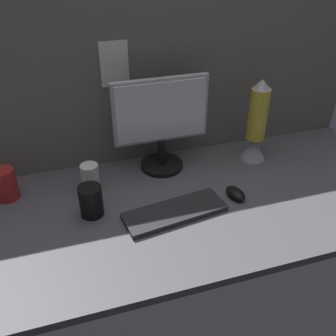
{
  "coord_description": "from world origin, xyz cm",
  "views": [
    {
      "loc": [
        -41.23,
        -107.38,
        88.34
      ],
      "look_at": [
        -1.19,
        0.0,
        14.0
      ],
      "focal_mm": 40.6,
      "sensor_mm": 36.0,
      "label": 1
    }
  ],
  "objects": [
    {
      "name": "lava_lamp",
      "position": [
        37.54,
        19.57,
        15.26
      ],
      "size": [
        11.12,
        11.12,
        36.38
      ],
      "color": "#A5A5AD",
      "rests_on": "ground_plane"
    },
    {
      "name": "mug_red_plastic",
      "position": [
        -64.83,
        21.03,
        6.19
      ],
      "size": [
        8.28,
        8.28,
        12.37
      ],
      "color": "red",
      "rests_on": "ground_plane"
    },
    {
      "name": "mouse",
      "position": [
        17.78,
        -4.34,
        1.7
      ],
      "size": [
        7.38,
        10.52,
        3.4
      ],
      "primitive_type": "ellipsoid",
      "rotation": [
        0.0,
        0.0,
        0.2
      ],
      "color": "black",
      "rests_on": "ground_plane"
    },
    {
      "name": "monitor",
      "position": [
        -2.97,
        25.11,
        21.37
      ],
      "size": [
        38.85,
        18.0,
        39.05
      ],
      "color": "black",
      "rests_on": "ground_plane"
    },
    {
      "name": "cubicle_wall_back",
      "position": [
        -0.02,
        37.5,
        35.57
      ],
      "size": [
        180.0,
        5.5,
        71.12
      ],
      "color": "slate",
      "rests_on": "ground_plane"
    },
    {
      "name": "mug_black_travel",
      "position": [
        -35.72,
        1.71,
        5.89
      ],
      "size": [
        8.31,
        8.31,
        11.78
      ],
      "color": "black",
      "rests_on": "ground_plane"
    },
    {
      "name": "mug_ceramic_white",
      "position": [
        -33.98,
        16.63,
        5.68
      ],
      "size": [
        6.83,
        6.83,
        11.36
      ],
      "color": "white",
      "rests_on": "ground_plane"
    },
    {
      "name": "keyboard",
      "position": [
        -7.51,
        -7.19,
        1.0
      ],
      "size": [
        38.42,
        17.91,
        2.0
      ],
      "primitive_type": "cube",
      "rotation": [
        0.0,
        0.0,
        0.14
      ],
      "color": "#262628",
      "rests_on": "ground_plane"
    },
    {
      "name": "ground_plane",
      "position": [
        0.0,
        0.0,
        -1.5
      ],
      "size": [
        180.0,
        80.0,
        3.0
      ],
      "primitive_type": "cube",
      "color": "#515156"
    }
  ]
}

